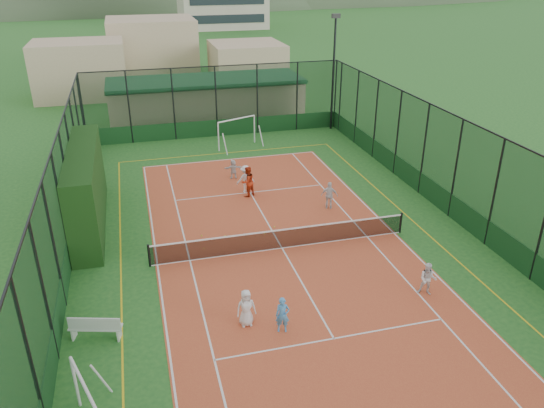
{
  "coord_description": "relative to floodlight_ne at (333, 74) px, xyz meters",
  "views": [
    {
      "loc": [
        -5.78,
        -19.78,
        11.83
      ],
      "look_at": [
        0.12,
        2.17,
        1.2
      ],
      "focal_mm": 35.0,
      "sensor_mm": 36.0,
      "label": 1
    }
  ],
  "objects": [
    {
      "name": "child_far_left",
      "position": [
        -8.81,
        -10.05,
        -3.34
      ],
      "size": [
        1.05,
        0.67,
        1.55
      ],
      "primitive_type": "imported",
      "rotation": [
        0.0,
        0.0,
        3.24
      ],
      "color": "white",
      "rests_on": "court_slab"
    },
    {
      "name": "perimeter_fence",
      "position": [
        -8.6,
        -16.6,
        -1.62
      ],
      "size": [
        18.12,
        34.12,
        5.0
      ],
      "primitive_type": null,
      "color": "black",
      "rests_on": "ground"
    },
    {
      "name": "hedge_left",
      "position": [
        -16.9,
        -11.85,
        -2.25
      ],
      "size": [
        1.28,
        8.56,
        3.74
      ],
      "primitive_type": "cube",
      "color": "black",
      "rests_on": "ground"
    },
    {
      "name": "distant_hills",
      "position": [
        -8.6,
        133.4,
        -4.12
      ],
      "size": [
        200.0,
        60.0,
        24.0
      ],
      "primitive_type": null,
      "color": "#384C33",
      "rests_on": "ground"
    },
    {
      "name": "clubhouse",
      "position": [
        -8.6,
        5.4,
        -2.55
      ],
      "size": [
        15.2,
        7.2,
        3.15
      ],
      "primitive_type": null,
      "color": "tan",
      "rests_on": "ground"
    },
    {
      "name": "white_bench",
      "position": [
        -16.4,
        -20.87,
        -3.63
      ],
      "size": [
        1.84,
        0.96,
        1.0
      ],
      "primitive_type": null,
      "rotation": [
        0.0,
        0.0,
        -0.28
      ],
      "color": "white",
      "rests_on": "ground"
    },
    {
      "name": "child_far_right",
      "position": [
        -5.11,
        -13.23,
        -3.39
      ],
      "size": [
        0.92,
        0.68,
        1.45
      ],
      "primitive_type": "imported",
      "rotation": [
        0.0,
        0.0,
        2.71
      ],
      "color": "silver",
      "rests_on": "court_slab"
    },
    {
      "name": "tennis_balls",
      "position": [
        -10.44,
        -14.98,
        -4.08
      ],
      "size": [
        3.64,
        1.27,
        0.07
      ],
      "color": "#CCE033",
      "rests_on": "court_slab"
    },
    {
      "name": "floodlight_ne",
      "position": [
        0.0,
        0.0,
        0.0
      ],
      "size": [
        0.6,
        0.26,
        8.25
      ],
      "primitive_type": null,
      "color": "black",
      "rests_on": "ground"
    },
    {
      "name": "futsal_goal_far",
      "position": [
        -7.71,
        -2.34,
        -3.15
      ],
      "size": [
        3.14,
        1.96,
        1.95
      ],
      "primitive_type": null,
      "rotation": [
        0.0,
        0.0,
        0.39
      ],
      "color": "white",
      "rests_on": "ground"
    },
    {
      "name": "child_near_mid",
      "position": [
        -10.18,
        -22.13,
        -3.45
      ],
      "size": [
        0.55,
        0.42,
        1.33
      ],
      "primitive_type": "imported",
      "rotation": [
        0.0,
        0.0,
        -0.24
      ],
      "color": "#4C9AD9",
      "rests_on": "court_slab"
    },
    {
      "name": "coach",
      "position": [
        -8.83,
        -10.62,
        -3.27
      ],
      "size": [
        1.03,
        0.96,
        1.69
      ],
      "primitive_type": "imported",
      "rotation": [
        0.0,
        0.0,
        3.67
      ],
      "color": "#B12E12",
      "rests_on": "court_slab"
    },
    {
      "name": "ground",
      "position": [
        -8.6,
        -16.6,
        -4.12
      ],
      "size": [
        300.0,
        300.0,
        0.0
      ],
      "primitive_type": "plane",
      "color": "#1F5B23",
      "rests_on": "ground"
    },
    {
      "name": "child_near_left",
      "position": [
        -11.31,
        -21.46,
        -3.41
      ],
      "size": [
        0.69,
        0.45,
        1.41
      ],
      "primitive_type": "imported",
      "rotation": [
        0.0,
        0.0,
        0.01
      ],
      "color": "white",
      "rests_on": "court_slab"
    },
    {
      "name": "court_slab",
      "position": [
        -8.6,
        -16.6,
        -4.12
      ],
      "size": [
        11.17,
        23.97,
        0.01
      ],
      "primitive_type": "cube",
      "color": "#B33B27",
      "rests_on": "ground"
    },
    {
      "name": "child_far_back",
      "position": [
        -9.07,
        -7.89,
        -3.55
      ],
      "size": [
        1.06,
        0.38,
        1.13
      ],
      "primitive_type": "imported",
      "rotation": [
        0.0,
        0.0,
        3.1
      ],
      "color": "silver",
      "rests_on": "court_slab"
    },
    {
      "name": "tennis_net",
      "position": [
        -8.6,
        -16.6,
        -3.59
      ],
      "size": [
        11.67,
        0.12,
        1.06
      ],
      "primitive_type": null,
      "color": "black",
      "rests_on": "ground"
    },
    {
      "name": "child_near_right",
      "position": [
        -4.21,
        -21.43,
        -3.45
      ],
      "size": [
        0.82,
        0.77,
        1.34
      ],
      "primitive_type": "imported",
      "rotation": [
        0.0,
        0.0,
        -0.56
      ],
      "color": "white",
      "rests_on": "court_slab"
    }
  ]
}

